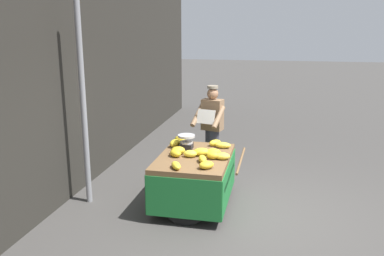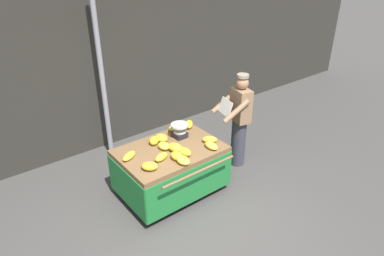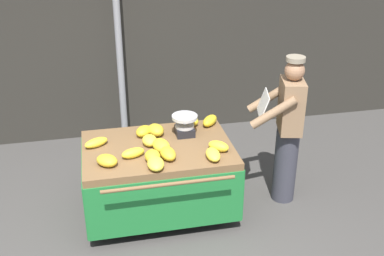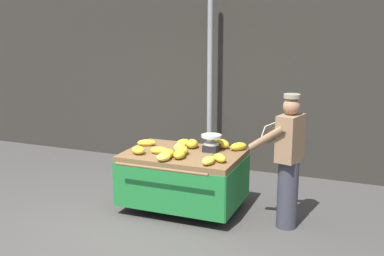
{
  "view_description": "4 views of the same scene",
  "coord_description": "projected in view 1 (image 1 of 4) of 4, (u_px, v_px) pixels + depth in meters",
  "views": [
    {
      "loc": [
        -5.55,
        -0.21,
        2.75
      ],
      "look_at": [
        0.74,
        1.13,
        1.15
      ],
      "focal_mm": 37.74,
      "sensor_mm": 36.0,
      "label": 1
    },
    {
      "loc": [
        -2.19,
        -2.73,
        3.51
      ],
      "look_at": [
        0.65,
        0.92,
        1.1
      ],
      "focal_mm": 31.93,
      "sensor_mm": 36.0,
      "label": 2
    },
    {
      "loc": [
        -0.27,
        -3.33,
        3.14
      ],
      "look_at": [
        0.66,
        0.98,
        1.0
      ],
      "focal_mm": 43.88,
      "sensor_mm": 36.0,
      "label": 3
    },
    {
      "loc": [
        2.77,
        -4.83,
        2.61
      ],
      "look_at": [
        0.39,
        1.07,
        1.16
      ],
      "focal_mm": 45.21,
      "sensor_mm": 36.0,
      "label": 4
    }
  ],
  "objects": [
    {
      "name": "banana_bunch_9",
      "position": [
        190.0,
        154.0,
        6.18
      ],
      "size": [
        0.16,
        0.22,
        0.11
      ],
      "primitive_type": "ellipsoid",
      "rotation": [
        0.0,
        0.0,
        0.06
      ],
      "color": "yellow",
      "rests_on": "banana_cart"
    },
    {
      "name": "banana_bunch_8",
      "position": [
        202.0,
        152.0,
        6.24
      ],
      "size": [
        0.22,
        0.29,
        0.12
      ],
      "primitive_type": "ellipsoid",
      "rotation": [
        0.0,
        0.0,
        0.2
      ],
      "color": "yellow",
      "rests_on": "banana_cart"
    },
    {
      "name": "back_wall",
      "position": [
        50.0,
        68.0,
        6.1
      ],
      "size": [
        16.0,
        0.24,
        4.31
      ],
      "primitive_type": "cube",
      "color": "#2D2B26",
      "rests_on": "ground"
    },
    {
      "name": "street_pole",
      "position": [
        83.0,
        103.0,
        6.18
      ],
      "size": [
        0.09,
        0.09,
        3.24
      ],
      "primitive_type": "cylinder",
      "color": "gray",
      "rests_on": "ground"
    },
    {
      "name": "banana_bunch_13",
      "position": [
        215.0,
        143.0,
        6.77
      ],
      "size": [
        0.25,
        0.25,
        0.11
      ],
      "primitive_type": "ellipsoid",
      "rotation": [
        0.0,
        0.0,
        0.84
      ],
      "color": "yellow",
      "rests_on": "banana_cart"
    },
    {
      "name": "banana_bunch_2",
      "position": [
        178.0,
        150.0,
        6.32
      ],
      "size": [
        0.22,
        0.26,
        0.12
      ],
      "primitive_type": "ellipsoid",
      "rotation": [
        0.0,
        0.0,
        0.25
      ],
      "color": "gold",
      "rests_on": "banana_cart"
    },
    {
      "name": "ground_plane",
      "position": [
        256.0,
        219.0,
        5.97
      ],
      "size": [
        60.0,
        60.0,
        0.0
      ],
      "primitive_type": "plane",
      "color": "#423F3D"
    },
    {
      "name": "banana_bunch_4",
      "position": [
        203.0,
        159.0,
        5.95
      ],
      "size": [
        0.27,
        0.18,
        0.1
      ],
      "primitive_type": "ellipsoid",
      "rotation": [
        0.0,
        0.0,
        1.88
      ],
      "color": "yellow",
      "rests_on": "banana_cart"
    },
    {
      "name": "banana_bunch_10",
      "position": [
        175.0,
        153.0,
        6.19
      ],
      "size": [
        0.24,
        0.25,
        0.11
      ],
      "primitive_type": "ellipsoid",
      "rotation": [
        0.0,
        0.0,
        2.47
      ],
      "color": "gold",
      "rests_on": "banana_cart"
    },
    {
      "name": "banana_bunch_11",
      "position": [
        213.0,
        152.0,
        6.25
      ],
      "size": [
        0.18,
        0.26,
        0.12
      ],
      "primitive_type": "ellipsoid",
      "rotation": [
        0.0,
        0.0,
        0.16
      ],
      "color": "gold",
      "rests_on": "banana_cart"
    },
    {
      "name": "banana_bunch_7",
      "position": [
        213.0,
        155.0,
        6.09
      ],
      "size": [
        0.16,
        0.21,
        0.12
      ],
      "primitive_type": "ellipsoid",
      "rotation": [
        0.0,
        0.0,
        3.1
      ],
      "color": "gold",
      "rests_on": "banana_cart"
    },
    {
      "name": "banana_bunch_3",
      "position": [
        222.0,
        156.0,
        6.07
      ],
      "size": [
        0.17,
        0.25,
        0.1
      ],
      "primitive_type": "ellipsoid",
      "rotation": [
        0.0,
        0.0,
        3.11
      ],
      "color": "yellow",
      "rests_on": "banana_cart"
    },
    {
      "name": "banana_bunch_0",
      "position": [
        176.0,
        165.0,
        5.68
      ],
      "size": [
        0.29,
        0.22,
        0.09
      ],
      "primitive_type": "ellipsoid",
      "rotation": [
        0.0,
        0.0,
        2.06
      ],
      "color": "yellow",
      "rests_on": "banana_cart"
    },
    {
      "name": "banana_cart",
      "position": [
        194.0,
        169.0,
        6.31
      ],
      "size": [
        1.59,
        1.29,
        0.82
      ],
      "color": "brown",
      "rests_on": "ground"
    },
    {
      "name": "banana_bunch_12",
      "position": [
        175.0,
        143.0,
        6.71
      ],
      "size": [
        0.28,
        0.22,
        0.13
      ],
      "primitive_type": "ellipsoid",
      "rotation": [
        0.0,
        0.0,
        1.26
      ],
      "color": "yellow",
      "rests_on": "banana_cart"
    },
    {
      "name": "banana_bunch_6",
      "position": [
        180.0,
        140.0,
        6.95
      ],
      "size": [
        0.26,
        0.28,
        0.11
      ],
      "primitive_type": "ellipsoid",
      "rotation": [
        0.0,
        0.0,
        2.44
      ],
      "color": "gold",
      "rests_on": "banana_cart"
    },
    {
      "name": "vendor_person",
      "position": [
        212.0,
        130.0,
        7.59
      ],
      "size": [
        0.66,
        0.61,
        1.71
      ],
      "color": "#383842",
      "rests_on": "ground"
    },
    {
      "name": "banana_bunch_1",
      "position": [
        223.0,
        145.0,
        6.64
      ],
      "size": [
        0.14,
        0.25,
        0.1
      ],
      "primitive_type": "ellipsoid",
      "rotation": [
        0.0,
        0.0,
        3.13
      ],
      "color": "yellow",
      "rests_on": "banana_cart"
    },
    {
      "name": "banana_bunch_5",
      "position": [
        206.0,
        165.0,
        5.68
      ],
      "size": [
        0.28,
        0.28,
        0.11
      ],
      "primitive_type": "ellipsoid",
      "rotation": [
        0.0,
        0.0,
        0.78
      ],
      "color": "gold",
      "rests_on": "banana_cart"
    },
    {
      "name": "weighing_scale",
      "position": [
        186.0,
        142.0,
        6.58
      ],
      "size": [
        0.28,
        0.28,
        0.24
      ],
      "color": "black",
      "rests_on": "banana_cart"
    }
  ]
}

